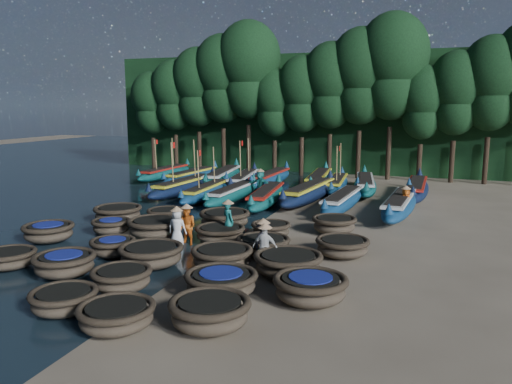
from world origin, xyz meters
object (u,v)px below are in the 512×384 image
(coracle_2, at_px, (64,300))
(coracle_19, at_px, (342,246))
(coracle_10, at_px, (48,232))
(coracle_17, at_px, (220,233))
(coracle_4, at_px, (210,312))
(long_boat_14, at_px, (319,180))
(long_boat_11, at_px, (223,177))
(coracle_24, at_px, (334,224))
(fisherman_3, at_px, (263,240))
(long_boat_5, at_px, (266,196))
(coracle_3, at_px, (116,315))
(long_boat_8, at_px, (400,204))
(coracle_5, at_px, (9,258))
(fisherman_1, at_px, (228,219))
(fisherman_2, at_px, (187,224))
(fisherman_0, at_px, (177,226))
(coracle_9, at_px, (310,288))
(coracle_21, at_px, (166,215))
(coracle_11, at_px, (113,246))
(coracle_6, at_px, (64,263))
(long_boat_6, at_px, (309,192))
(coracle_22, at_px, (225,219))
(long_boat_16, at_px, (365,185))
(long_boat_17, at_px, (416,189))
(coracle_14, at_px, (288,263))
(fisherman_5, at_px, (260,184))
(coracle_12, at_px, (151,255))
(coracle_20, at_px, (118,213))
(fisherman_6, at_px, (405,200))
(long_boat_3, at_px, (206,192))
(coracle_16, at_px, (156,227))
(long_boat_2, at_px, (184,186))
(coracle_15, at_px, (111,226))
(coracle_13, at_px, (222,257))
(fisherman_4, at_px, (265,245))
(coracle_23, at_px, (271,229))
(long_boat_12, at_px, (244,180))
(long_boat_7, at_px, (343,200))
(coracle_18, at_px, (263,245))
(long_boat_13, at_px, (271,178))
(long_boat_4, at_px, (232,194))

(coracle_2, xyz_separation_m, coracle_19, (6.42, 7.74, 0.03))
(coracle_10, bearing_deg, coracle_17, 18.96)
(coracle_4, distance_m, long_boat_14, 23.21)
(long_boat_11, bearing_deg, coracle_24, -55.64)
(fisherman_3, bearing_deg, long_boat_5, 33.68)
(coracle_3, height_order, long_boat_8, long_boat_8)
(coracle_5, xyz_separation_m, fisherman_1, (5.89, 6.00, 0.56))
(coracle_17, relative_size, fisherman_2, 1.27)
(fisherman_0, distance_m, fisherman_3, 4.04)
(coracle_9, bearing_deg, coracle_21, 139.90)
(coracle_11, bearing_deg, coracle_3, -54.21)
(coracle_6, relative_size, long_boat_6, 0.24)
(coracle_17, bearing_deg, coracle_24, 34.95)
(coracle_22, bearing_deg, fisherman_1, -62.94)
(coracle_19, xyz_separation_m, long_boat_16, (-0.96, 14.63, 0.13))
(coracle_22, bearing_deg, long_boat_8, 37.32)
(long_boat_11, bearing_deg, fisherman_0, -81.36)
(coracle_19, height_order, fisherman_1, fisherman_1)
(coracle_2, bearing_deg, long_boat_17, 68.05)
(fisherman_3, bearing_deg, coracle_14, -118.18)
(fisherman_3, xyz_separation_m, fisherman_5, (-4.18, 11.99, 0.10))
(coracle_12, height_order, coracle_20, coracle_12)
(long_boat_16, height_order, fisherman_6, fisherman_6)
(coracle_22, relative_size, long_boat_3, 0.38)
(coracle_11, relative_size, coracle_16, 0.78)
(long_boat_2, bearing_deg, coracle_10, -86.93)
(coracle_15, bearing_deg, coracle_14, -16.96)
(coracle_13, relative_size, fisherman_5, 1.13)
(coracle_3, bearing_deg, coracle_11, 125.79)
(fisherman_4, bearing_deg, long_boat_17, -109.16)
(coracle_10, height_order, coracle_12, coracle_12)
(coracle_23, xyz_separation_m, long_boat_12, (-5.91, 12.36, 0.14))
(coracle_4, bearing_deg, long_boat_7, 87.39)
(coracle_10, xyz_separation_m, fisherman_2, (5.73, 1.54, 0.42))
(coracle_20, bearing_deg, coracle_6, -68.07)
(coracle_12, xyz_separation_m, coracle_15, (-4.08, 3.39, -0.06))
(coracle_21, distance_m, long_boat_7, 9.71)
(coracle_2, relative_size, coracle_9, 0.76)
(coracle_24, bearing_deg, coracle_5, -139.11)
(coracle_11, bearing_deg, coracle_15, 126.28)
(coracle_11, distance_m, coracle_18, 5.73)
(fisherman_4, bearing_deg, coracle_12, 15.13)
(long_boat_13, relative_size, fisherman_1, 4.28)
(coracle_14, distance_m, long_boat_2, 16.59)
(long_boat_2, xyz_separation_m, long_boat_4, (3.81, -1.20, -0.05))
(long_boat_6, bearing_deg, long_boat_5, -133.14)
(coracle_18, bearing_deg, long_boat_14, 94.70)
(coracle_12, relative_size, coracle_20, 0.90)
(long_boat_2, bearing_deg, coracle_15, -77.28)
(coracle_13, height_order, coracle_23, coracle_13)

